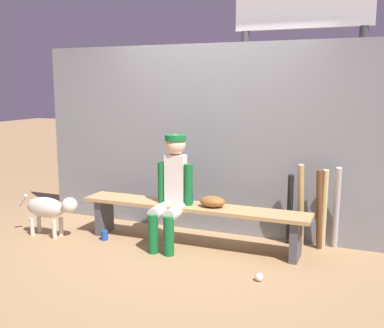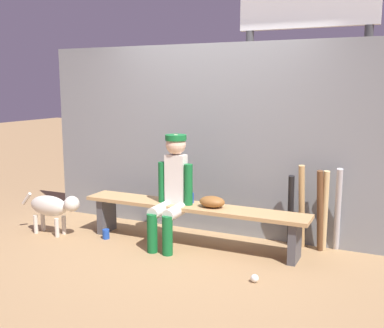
{
  "view_description": "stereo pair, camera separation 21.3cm",
  "coord_description": "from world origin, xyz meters",
  "px_view_note": "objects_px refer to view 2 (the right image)",
  "views": [
    {
      "loc": [
        1.86,
        -4.49,
        1.74
      ],
      "look_at": [
        0.0,
        0.0,
        0.9
      ],
      "focal_mm": 43.2,
      "sensor_mm": 36.0,
      "label": 1
    },
    {
      "loc": [
        2.05,
        -4.41,
        1.74
      ],
      "look_at": [
        0.0,
        0.0,
        0.9
      ],
      "focal_mm": 43.2,
      "sensor_mm": 36.0,
      "label": 2
    }
  ],
  "objects_px": {
    "bat_aluminum_silver": "(338,210)",
    "scoreboard": "(311,21)",
    "dugout_bench": "(192,213)",
    "bat_wood_natural": "(325,211)",
    "baseball": "(255,278)",
    "player_seated": "(172,187)",
    "bat_aluminum_black": "(291,211)",
    "cup_on_bench": "(190,198)",
    "cup_on_ground": "(106,234)",
    "bat_wood_dark": "(320,211)",
    "dog": "(53,207)",
    "baseball_glove": "(212,202)",
    "bat_wood_tan": "(302,207)"
  },
  "relations": [
    {
      "from": "bat_aluminum_silver",
      "to": "scoreboard",
      "type": "distance_m",
      "value": 2.29
    },
    {
      "from": "scoreboard",
      "to": "dugout_bench",
      "type": "bearing_deg",
      "value": -124.27
    },
    {
      "from": "bat_wood_natural",
      "to": "baseball",
      "type": "bearing_deg",
      "value": -111.86
    },
    {
      "from": "player_seated",
      "to": "dugout_bench",
      "type": "bearing_deg",
      "value": 29.16
    },
    {
      "from": "bat_aluminum_black",
      "to": "dugout_bench",
      "type": "bearing_deg",
      "value": -158.31
    },
    {
      "from": "cup_on_bench",
      "to": "bat_aluminum_black",
      "type": "bearing_deg",
      "value": 17.18
    },
    {
      "from": "cup_on_ground",
      "to": "baseball",
      "type": "bearing_deg",
      "value": -12.47
    },
    {
      "from": "baseball",
      "to": "bat_aluminum_black",
      "type": "bearing_deg",
      "value": 86.28
    },
    {
      "from": "bat_wood_dark",
      "to": "scoreboard",
      "type": "relative_size",
      "value": 0.24
    },
    {
      "from": "dog",
      "to": "bat_aluminum_silver",
      "type": "bearing_deg",
      "value": 14.8
    },
    {
      "from": "baseball_glove",
      "to": "dog",
      "type": "relative_size",
      "value": 0.33
    },
    {
      "from": "baseball_glove",
      "to": "bat_wood_dark",
      "type": "xyz_separation_m",
      "value": [
        1.06,
        0.37,
        -0.07
      ]
    },
    {
      "from": "dugout_bench",
      "to": "cup_on_ground",
      "type": "distance_m",
      "value": 1.05
    },
    {
      "from": "cup_on_bench",
      "to": "dog",
      "type": "bearing_deg",
      "value": -164.86
    },
    {
      "from": "cup_on_bench",
      "to": "dog",
      "type": "distance_m",
      "value": 1.64
    },
    {
      "from": "bat_aluminum_silver",
      "to": "baseball",
      "type": "height_order",
      "value": "bat_aluminum_silver"
    },
    {
      "from": "baseball_glove",
      "to": "bat_aluminum_silver",
      "type": "height_order",
      "value": "bat_aluminum_silver"
    },
    {
      "from": "bat_aluminum_black",
      "to": "player_seated",
      "type": "bearing_deg",
      "value": -157.03
    },
    {
      "from": "baseball",
      "to": "dog",
      "type": "relative_size",
      "value": 0.09
    },
    {
      "from": "dugout_bench",
      "to": "bat_wood_natural",
      "type": "xyz_separation_m",
      "value": [
        1.34,
        0.4,
        0.08
      ]
    },
    {
      "from": "cup_on_ground",
      "to": "scoreboard",
      "type": "relative_size",
      "value": 0.03
    },
    {
      "from": "baseball_glove",
      "to": "bat_aluminum_black",
      "type": "relative_size",
      "value": 0.35
    },
    {
      "from": "bat_aluminum_black",
      "to": "scoreboard",
      "type": "distance_m",
      "value": 2.31
    },
    {
      "from": "player_seated",
      "to": "baseball_glove",
      "type": "xyz_separation_m",
      "value": [
        0.43,
        0.11,
        -0.14
      ]
    },
    {
      "from": "dugout_bench",
      "to": "cup_on_bench",
      "type": "relative_size",
      "value": 23.23
    },
    {
      "from": "cup_on_ground",
      "to": "dog",
      "type": "height_order",
      "value": "dog"
    },
    {
      "from": "bat_wood_tan",
      "to": "bat_wood_natural",
      "type": "bearing_deg",
      "value": 0.94
    },
    {
      "from": "player_seated",
      "to": "bat_aluminum_silver",
      "type": "distance_m",
      "value": 1.76
    },
    {
      "from": "bat_wood_natural",
      "to": "scoreboard",
      "type": "relative_size",
      "value": 0.24
    },
    {
      "from": "baseball_glove",
      "to": "bat_aluminum_silver",
      "type": "distance_m",
      "value": 1.31
    },
    {
      "from": "baseball_glove",
      "to": "bat_aluminum_black",
      "type": "xyz_separation_m",
      "value": [
        0.75,
        0.39,
        -0.11
      ]
    },
    {
      "from": "dugout_bench",
      "to": "bat_wood_tan",
      "type": "height_order",
      "value": "bat_wood_tan"
    },
    {
      "from": "bat_aluminum_black",
      "to": "cup_on_ground",
      "type": "bearing_deg",
      "value": -162.46
    },
    {
      "from": "bat_aluminum_silver",
      "to": "bat_wood_dark",
      "type": "bearing_deg",
      "value": -150.35
    },
    {
      "from": "bat_wood_dark",
      "to": "bat_wood_natural",
      "type": "distance_m",
      "value": 0.06
    },
    {
      "from": "dugout_bench",
      "to": "player_seated",
      "type": "height_order",
      "value": "player_seated"
    },
    {
      "from": "cup_on_ground",
      "to": "scoreboard",
      "type": "bearing_deg",
      "value": 39.87
    },
    {
      "from": "bat_aluminum_black",
      "to": "dog",
      "type": "height_order",
      "value": "bat_aluminum_black"
    },
    {
      "from": "bat_aluminum_black",
      "to": "bat_wood_natural",
      "type": "relative_size",
      "value": 0.92
    },
    {
      "from": "bat_wood_tan",
      "to": "scoreboard",
      "type": "distance_m",
      "value": 2.26
    },
    {
      "from": "dugout_bench",
      "to": "bat_wood_natural",
      "type": "relative_size",
      "value": 2.92
    },
    {
      "from": "bat_aluminum_black",
      "to": "cup_on_bench",
      "type": "relative_size",
      "value": 7.35
    },
    {
      "from": "bat_wood_dark",
      "to": "scoreboard",
      "type": "bearing_deg",
      "value": 110.09
    },
    {
      "from": "scoreboard",
      "to": "cup_on_bench",
      "type": "bearing_deg",
      "value": -127.25
    },
    {
      "from": "dugout_bench",
      "to": "baseball_glove",
      "type": "height_order",
      "value": "baseball_glove"
    },
    {
      "from": "baseball_glove",
      "to": "baseball",
      "type": "height_order",
      "value": "baseball_glove"
    },
    {
      "from": "baseball_glove",
      "to": "bat_wood_tan",
      "type": "distance_m",
      "value": 0.96
    },
    {
      "from": "baseball_glove",
      "to": "scoreboard",
      "type": "bearing_deg",
      "value": 63.02
    },
    {
      "from": "bat_wood_dark",
      "to": "cup_on_ground",
      "type": "bearing_deg",
      "value": -165.32
    },
    {
      "from": "baseball_glove",
      "to": "cup_on_bench",
      "type": "xyz_separation_m",
      "value": [
        -0.29,
        0.07,
        -0.0
      ]
    }
  ]
}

